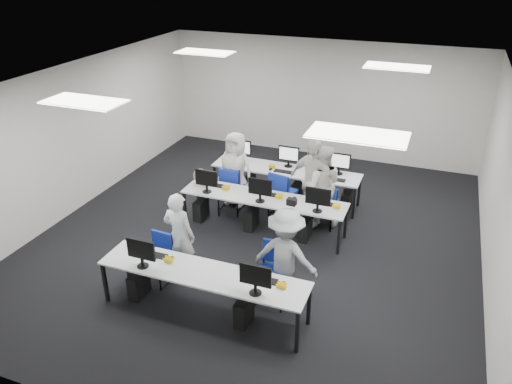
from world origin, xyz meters
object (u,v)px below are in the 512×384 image
at_px(chair_2, 230,200).
at_px(chair_5, 233,194).
at_px(chair_6, 283,200).
at_px(student_2, 236,169).
at_px(desk_mid, 263,200).
at_px(desk_front, 203,275).
at_px(student_1, 321,185).
at_px(chair_0, 158,267).
at_px(student_0, 179,235).
at_px(photographer, 286,256).
at_px(student_3, 312,182).
at_px(chair_7, 327,210).
at_px(chair_1, 273,283).
at_px(chair_3, 279,209).
at_px(chair_4, 320,213).

distance_m(chair_2, chair_5, 0.23).
xyz_separation_m(chair_6, student_2, (-1.07, 0.09, 0.50)).
relative_size(desk_mid, chair_2, 3.66).
xyz_separation_m(desk_front, chair_5, (-0.94, 3.32, -0.39)).
bearing_deg(student_1, chair_0, 40.39).
height_order(student_0, student_1, student_1).
height_order(desk_front, chair_0, chair_0).
relative_size(student_2, photographer, 1.02).
distance_m(student_2, student_3, 1.73).
bearing_deg(chair_0, chair_5, 92.33).
bearing_deg(chair_0, chair_7, 58.43).
bearing_deg(student_1, student_2, -19.81).
height_order(chair_2, chair_6, chair_6).
relative_size(chair_1, student_3, 0.54).
distance_m(chair_7, student_3, 0.72).
bearing_deg(photographer, desk_front, 40.32).
relative_size(desk_front, student_1, 1.93).
relative_size(chair_3, student_0, 0.56).
relative_size(chair_6, student_0, 0.63).
relative_size(chair_2, photographer, 0.55).
bearing_deg(chair_6, chair_1, -63.24).
bearing_deg(chair_1, chair_4, 85.71).
xyz_separation_m(chair_1, chair_3, (-0.71, 2.40, -0.03)).
distance_m(chair_3, student_0, 2.55).
xyz_separation_m(chair_3, student_0, (-0.96, -2.31, 0.49)).
xyz_separation_m(desk_mid, student_0, (-0.79, -1.85, 0.08)).
height_order(chair_1, chair_4, chair_1).
bearing_deg(chair_0, photographer, 13.02).
bearing_deg(chair_4, chair_7, 43.12).
bearing_deg(chair_2, student_2, 76.58).
distance_m(desk_front, chair_6, 3.41).
height_order(chair_3, chair_6, chair_6).
xyz_separation_m(chair_0, chair_7, (2.16, 2.92, -0.00)).
height_order(chair_3, student_3, student_3).
distance_m(chair_4, chair_7, 0.23).
bearing_deg(chair_7, chair_4, -123.16).
bearing_deg(chair_7, chair_3, -166.50).
relative_size(chair_2, chair_7, 1.05).
height_order(chair_0, chair_6, chair_6).
bearing_deg(student_1, desk_mid, 22.02).
bearing_deg(desk_front, chair_3, 86.94).
xyz_separation_m(desk_front, chair_6, (0.14, 3.39, -0.38)).
height_order(chair_2, photographer, photographer).
height_order(chair_7, photographer, photographer).
height_order(chair_1, chair_5, chair_1).
height_order(desk_mid, student_2, student_2).
height_order(chair_4, student_1, student_1).
height_order(chair_4, chair_7, chair_4).
bearing_deg(student_1, chair_2, -7.96).
distance_m(desk_front, photographer, 1.29).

